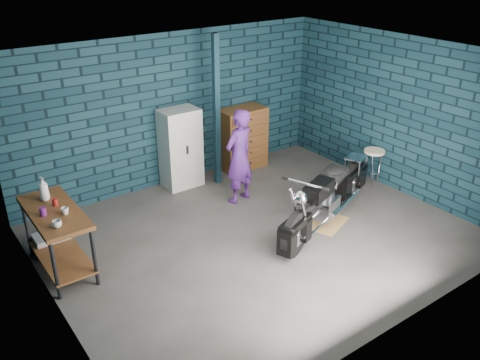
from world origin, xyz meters
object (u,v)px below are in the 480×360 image
at_px(motorcycle, 328,193).
at_px(shop_stool, 373,167).
at_px(storage_bin, 52,243).
at_px(locker, 181,148).
at_px(tool_chest, 243,139).
at_px(workbench, 59,240).
at_px(person, 239,157).

distance_m(motorcycle, shop_stool, 1.75).
height_order(motorcycle, storage_bin, motorcycle).
distance_m(locker, tool_chest, 1.38).
height_order(workbench, person, person).
height_order(storage_bin, shop_stool, shop_stool).
distance_m(storage_bin, tool_chest, 4.10).
relative_size(locker, tool_chest, 1.20).
xyz_separation_m(locker, tool_chest, (1.37, 0.00, -0.12)).
xyz_separation_m(storage_bin, shop_stool, (5.44, -1.18, 0.19)).
xyz_separation_m(motorcycle, shop_stool, (1.66, 0.52, -0.19)).
bearing_deg(tool_chest, shop_stool, -54.14).
bearing_deg(motorcycle, locker, 93.71).
xyz_separation_m(motorcycle, person, (-0.67, 1.44, 0.28)).
height_order(person, storage_bin, person).
relative_size(person, locker, 1.13).
height_order(storage_bin, tool_chest, tool_chest).
bearing_deg(shop_stool, storage_bin, 167.74).
bearing_deg(shop_stool, tool_chest, 125.86).
bearing_deg(locker, workbench, -153.33).
xyz_separation_m(workbench, tool_chest, (4.01, 1.32, 0.14)).
bearing_deg(person, storage_bin, -18.66).
distance_m(motorcycle, person, 1.61).
distance_m(workbench, locker, 2.96).
bearing_deg(locker, storage_bin, -162.51).
height_order(motorcycle, shop_stool, motorcycle).
xyz_separation_m(workbench, locker, (2.64, 1.32, 0.26)).
relative_size(workbench, person, 0.86).
bearing_deg(motorcycle, shop_stool, -3.50).
height_order(locker, tool_chest, locker).
bearing_deg(workbench, shop_stool, -7.13).
bearing_deg(workbench, locker, 26.67).
distance_m(tool_chest, shop_stool, 2.49).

